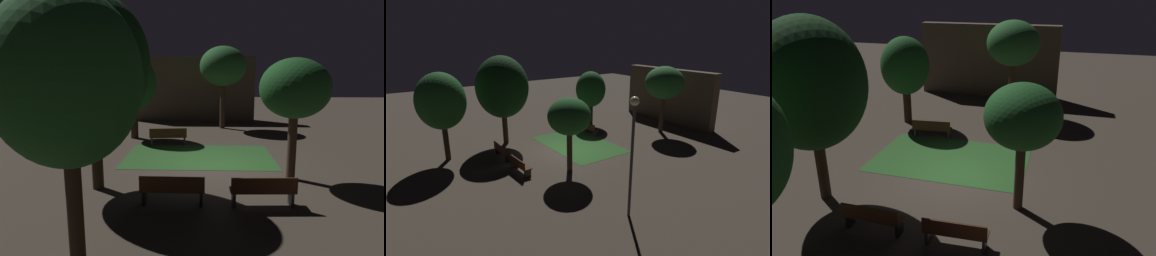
% 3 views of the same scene
% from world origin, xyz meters
% --- Properties ---
extents(ground_plane, '(60.00, 60.00, 0.00)m').
position_xyz_m(ground_plane, '(0.00, 0.00, 0.00)').
color(ground_plane, '#473D33').
extents(grass_lawn, '(6.26, 4.04, 0.01)m').
position_xyz_m(grass_lawn, '(-0.60, 1.31, 0.01)').
color(grass_lawn, '#2D6028').
rests_on(grass_lawn, ground).
extents(bench_front_right, '(1.80, 0.49, 0.88)m').
position_xyz_m(bench_front_right, '(-1.25, -3.95, 0.48)').
color(bench_front_right, '#512D19').
rests_on(bench_front_right, ground).
extents(bench_path_side, '(1.82, 0.56, 0.88)m').
position_xyz_m(bench_path_side, '(1.25, -3.95, 0.48)').
color(bench_path_side, '#422314').
rests_on(bench_path_side, ground).
extents(bench_near_trees, '(1.84, 0.67, 0.88)m').
position_xyz_m(bench_near_trees, '(-2.14, 3.23, 0.48)').
color(bench_near_trees, '#422314').
rests_on(bench_near_trees, ground).
extents(tree_right_canopy, '(3.48, 3.48, 5.99)m').
position_xyz_m(tree_right_canopy, '(-3.74, -2.68, 3.91)').
color(tree_right_canopy, '#38281C').
rests_on(tree_right_canopy, ground).
extents(tree_tall_center, '(2.33, 2.33, 4.12)m').
position_xyz_m(tree_tall_center, '(2.60, -1.53, 3.08)').
color(tree_tall_center, '#423021').
rests_on(tree_tall_center, ground).
extents(tree_back_right, '(2.44, 2.44, 4.42)m').
position_xyz_m(tree_back_right, '(-4.15, 5.00, 2.93)').
color(tree_back_right, '#38281C').
rests_on(tree_back_right, ground).
extents(tree_near_wall, '(2.85, 2.85, 5.05)m').
position_xyz_m(tree_near_wall, '(0.74, 8.15, 3.81)').
color(tree_near_wall, '#423021').
rests_on(tree_near_wall, ground).
extents(building_wall_backdrop, '(8.73, 0.80, 4.51)m').
position_xyz_m(building_wall_backdrop, '(-1.26, 11.26, 2.25)').
color(building_wall_backdrop, brown).
rests_on(building_wall_backdrop, ground).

